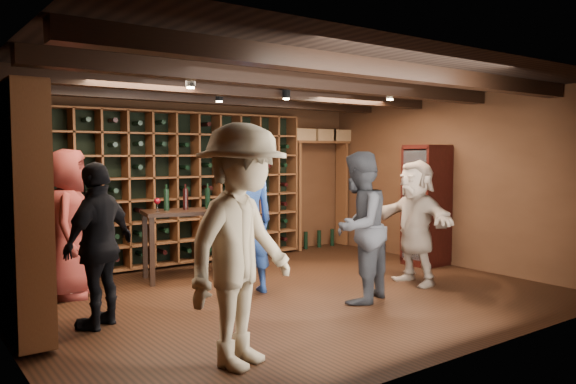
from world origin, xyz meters
TOP-DOWN VIEW (x-y plane):
  - ground at (0.00, 0.00)m, footprint 6.00×6.00m
  - room_shell at (0.00, 0.05)m, footprint 6.00×6.00m
  - wine_rack_back at (-0.52, 2.33)m, footprint 4.65×0.30m
  - wine_rack_left at (-2.83, 0.82)m, footprint 0.30×2.65m
  - crate_shelf at (2.41, 2.32)m, footprint 1.20×0.32m
  - display_cabinet at (2.71, 0.20)m, footprint 0.55×0.50m
  - man_blue_shirt at (-0.34, 0.29)m, footprint 0.68×0.50m
  - man_grey_suit at (0.46, -0.75)m, footprint 1.00×0.90m
  - guest_red_floral at (-2.11, 1.35)m, footprint 0.80×0.97m
  - guest_woman_black at (-2.16, 0.03)m, footprint 0.98×0.84m
  - guest_khaki at (-1.57, -1.61)m, footprint 1.40×1.14m
  - guest_beige at (1.66, -0.52)m, footprint 0.59×1.50m
  - tasting_table at (-0.53, 1.42)m, footprint 1.31×0.84m

SIDE VIEW (x-z plane):
  - ground at x=0.00m, z-range 0.00..0.00m
  - guest_beige at x=1.66m, z-range 0.00..1.57m
  - guest_woman_black at x=-2.16m, z-range 0.00..1.58m
  - tasting_table at x=-0.53m, z-range 0.20..1.40m
  - man_grey_suit at x=0.46m, z-range 0.00..1.68m
  - guest_red_floral at x=-2.11m, z-range 0.00..1.71m
  - display_cabinet at x=2.71m, z-range -0.02..1.73m
  - man_blue_shirt at x=-0.34m, z-range 0.00..1.73m
  - guest_khaki at x=-1.57m, z-range 0.00..1.89m
  - wine_rack_back at x=-0.52m, z-range 0.05..2.25m
  - wine_rack_left at x=-2.83m, z-range 0.05..2.25m
  - crate_shelf at x=2.41m, z-range 0.54..2.60m
  - room_shell at x=0.00m, z-range -0.58..5.42m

